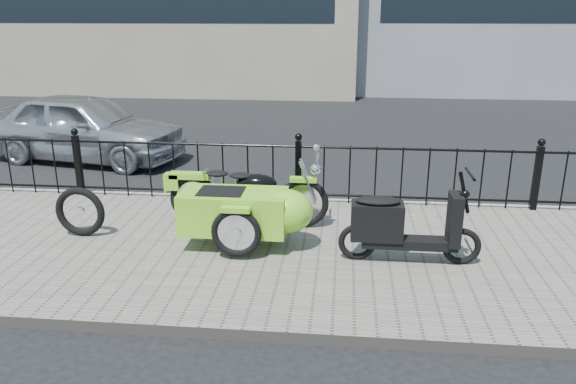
# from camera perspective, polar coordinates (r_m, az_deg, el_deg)

# --- Properties ---
(ground) EXTENTS (120.00, 120.00, 0.00)m
(ground) POSITION_cam_1_polar(r_m,az_deg,el_deg) (7.53, 0.19, -5.04)
(ground) COLOR black
(ground) RESTS_ON ground
(sidewalk) EXTENTS (30.00, 3.80, 0.12)m
(sidewalk) POSITION_cam_1_polar(r_m,az_deg,el_deg) (7.05, -0.22, -6.18)
(sidewalk) COLOR #665F56
(sidewalk) RESTS_ON ground
(curb) EXTENTS (30.00, 0.10, 0.12)m
(curb) POSITION_cam_1_polar(r_m,az_deg,el_deg) (8.84, 1.11, -1.02)
(curb) COLOR gray
(curb) RESTS_ON ground
(iron_fence) EXTENTS (14.11, 0.11, 1.08)m
(iron_fence) POSITION_cam_1_polar(r_m,az_deg,el_deg) (8.55, 1.06, 2.01)
(iron_fence) COLOR black
(iron_fence) RESTS_ON sidewalk
(motorcycle_sidecar) EXTENTS (2.28, 1.48, 0.98)m
(motorcycle_sidecar) POSITION_cam_1_polar(r_m,az_deg,el_deg) (7.03, -3.88, -1.58)
(motorcycle_sidecar) COLOR black
(motorcycle_sidecar) RESTS_ON sidewalk
(scooter) EXTENTS (1.65, 0.48, 1.12)m
(scooter) POSITION_cam_1_polar(r_m,az_deg,el_deg) (6.64, 11.32, -3.48)
(scooter) COLOR black
(scooter) RESTS_ON sidewalk
(spare_tire) EXTENTS (0.67, 0.11, 0.67)m
(spare_tire) POSITION_cam_1_polar(r_m,az_deg,el_deg) (7.77, -20.37, -1.89)
(spare_tire) COLOR black
(spare_tire) RESTS_ON sidewalk
(sedan_car) EXTENTS (4.28, 2.34, 1.38)m
(sedan_car) POSITION_cam_1_polar(r_m,az_deg,el_deg) (12.11, -19.95, 6.24)
(sedan_car) COLOR #B4B6BB
(sedan_car) RESTS_ON ground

